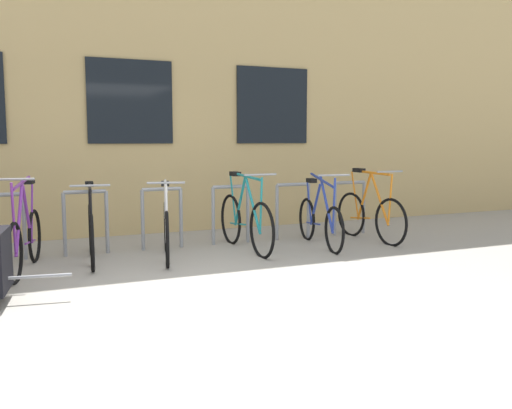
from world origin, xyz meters
The scene contains 9 objects.
ground_plane centered at (0.00, 0.00, 0.00)m, with size 42.00×42.00×0.00m, color #9E998E.
storefront_building centered at (0.00, 6.75, 2.94)m, with size 28.00×7.15×5.88m.
bike_rack centered at (0.14, 1.90, 0.51)m, with size 6.58×0.05×0.84m.
bicycle_white centered at (0.04, 1.30, 0.37)m, with size 0.54×1.65×1.02m.
bicycle_blue centered at (2.22, 1.23, 0.37)m, with size 0.46×1.70×1.06m.
bicycle_purple centered at (-1.60, 1.22, 0.38)m, with size 0.53×1.70×1.11m.
bicycle_teal centered at (1.15, 1.38, 0.40)m, with size 0.44×1.81×1.08m.
bicycle_black centered at (-0.85, 1.45, 0.37)m, with size 0.44×1.67×1.00m.
bicycle_orange centered at (3.13, 1.34, 0.39)m, with size 0.44×1.64×1.07m.
Camera 1 is at (-1.70, -5.53, 1.47)m, focal length 39.29 mm.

